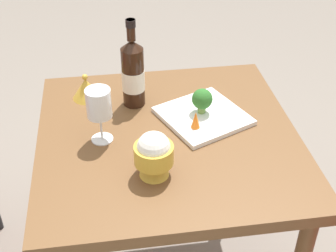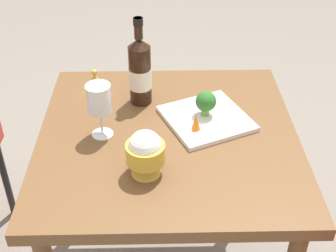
{
  "view_description": "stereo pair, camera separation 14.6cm",
  "coord_description": "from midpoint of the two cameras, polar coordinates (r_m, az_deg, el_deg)",
  "views": [
    {
      "loc": [
        -1.17,
        0.17,
        1.62
      ],
      "look_at": [
        0.0,
        0.0,
        0.77
      ],
      "focal_mm": 50.18,
      "sensor_mm": 36.0,
      "label": 1
    },
    {
      "loc": [
        -1.19,
        0.03,
        1.62
      ],
      "look_at": [
        0.0,
        0.0,
        0.77
      ],
      "focal_mm": 50.18,
      "sensor_mm": 36.0,
      "label": 2
    }
  ],
  "objects": [
    {
      "name": "broccoli_floret",
      "position": [
        1.52,
        7.38,
        2.83
      ],
      "size": [
        0.07,
        0.07,
        0.09
      ],
      "color": "#729E4C",
      "rests_on": "serving_plate"
    },
    {
      "name": "serving_plate",
      "position": [
        1.54,
        7.39,
        0.81
      ],
      "size": [
        0.33,
        0.33,
        0.02
      ],
      "rotation": [
        0.0,
        0.0,
        0.41
      ],
      "color": "white",
      "rests_on": "dining_table"
    },
    {
      "name": "carrot_garnish_left",
      "position": [
        1.46,
        6.27,
        0.53
      ],
      "size": [
        0.03,
        0.03,
        0.06
      ],
      "color": "orange",
      "rests_on": "serving_plate"
    },
    {
      "name": "wine_bottle",
      "position": [
        1.57,
        -0.76,
        6.62
      ],
      "size": [
        0.08,
        0.08,
        0.31
      ],
      "color": "black",
      "rests_on": "dining_table"
    },
    {
      "name": "rice_bowl_lid",
      "position": [
        1.67,
        -6.34,
        5.09
      ],
      "size": [
        0.1,
        0.1,
        0.09
      ],
      "color": "gold",
      "rests_on": "dining_table"
    },
    {
      "name": "wine_glass",
      "position": [
        1.4,
        -5.45,
        2.96
      ],
      "size": [
        0.08,
        0.08,
        0.18
      ],
      "color": "white",
      "rests_on": "dining_table"
    },
    {
      "name": "dining_table",
      "position": [
        1.54,
        2.72,
        -3.94
      ],
      "size": [
        0.82,
        0.82,
        0.74
      ],
      "color": "brown",
      "rests_on": "ground_plane"
    },
    {
      "name": "rice_bowl",
      "position": [
        1.28,
        0.48,
        -3.37
      ],
      "size": [
        0.11,
        0.11,
        0.14
      ],
      "color": "gold",
      "rests_on": "dining_table"
    }
  ]
}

